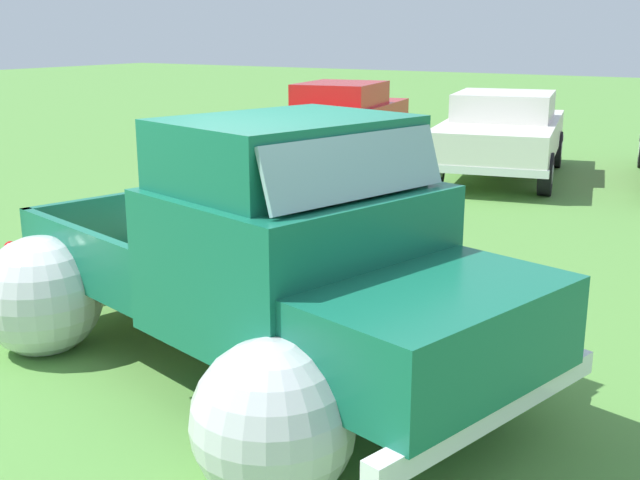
{
  "coord_description": "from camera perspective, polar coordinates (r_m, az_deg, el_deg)",
  "views": [
    {
      "loc": [
        3.44,
        -4.39,
        2.47
      ],
      "look_at": [
        0.0,
        1.13,
        0.73
      ],
      "focal_mm": 44.3,
      "sensor_mm": 36.0,
      "label": 1
    }
  ],
  "objects": [
    {
      "name": "ground_plane",
      "position": [
        6.1,
        -5.71,
        -9.0
      ],
      "size": [
        80.0,
        80.0,
        0.0
      ],
      "primitive_type": "plane",
      "color": "#548C3D"
    },
    {
      "name": "vintage_pickup_truck",
      "position": [
        5.54,
        -3.44,
        -3.06
      ],
      "size": [
        4.95,
        3.61,
        1.96
      ],
      "rotation": [
        0.0,
        0.0,
        -0.25
      ],
      "color": "black",
      "rests_on": "ground"
    },
    {
      "name": "show_car_0",
      "position": [
        16.07,
        1.33,
        8.97
      ],
      "size": [
        2.6,
        4.79,
        1.43
      ],
      "rotation": [
        0.0,
        0.0,
        -1.38
      ],
      "color": "black",
      "rests_on": "ground"
    },
    {
      "name": "show_car_1",
      "position": [
        13.92,
        13.0,
        7.66
      ],
      "size": [
        2.75,
        4.53,
        1.43
      ],
      "rotation": [
        0.0,
        0.0,
        -1.35
      ],
      "color": "black",
      "rests_on": "ground"
    },
    {
      "name": "lane_cone_0",
      "position": [
        8.91,
        -17.03,
        0.3
      ],
      "size": [
        0.36,
        0.36,
        0.63
      ],
      "color": "black",
      "rests_on": "ground"
    }
  ]
}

